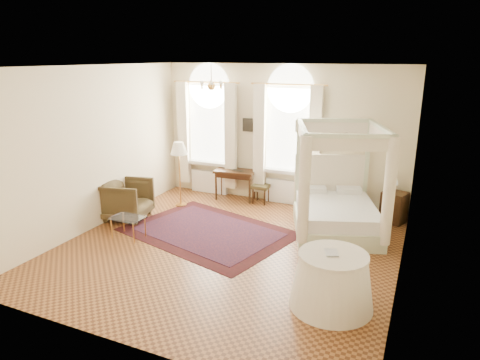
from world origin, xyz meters
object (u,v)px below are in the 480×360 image
at_px(writing_desk, 235,174).
at_px(coffee_table, 128,219).
at_px(nightstand, 394,207).
at_px(armchair, 127,199).
at_px(floor_lamp, 179,152).
at_px(stool, 261,188).
at_px(side_table, 332,281).
at_px(canopy_bed, 336,209).

distance_m(writing_desk, coffee_table, 3.17).
relative_size(nightstand, armchair, 0.70).
distance_m(writing_desk, floor_lamp, 1.55).
height_order(stool, side_table, side_table).
bearing_deg(writing_desk, side_table, -49.49).
relative_size(nightstand, side_table, 0.56).
xyz_separation_m(stool, side_table, (2.55, -3.79, 0.02)).
distance_m(nightstand, armchair, 5.82).
xyz_separation_m(armchair, floor_lamp, (0.62, 1.21, 0.89)).
bearing_deg(stool, coffee_table, -118.38).
bearing_deg(side_table, floor_lamp, 146.24).
bearing_deg(floor_lamp, coffee_table, -88.11).
xyz_separation_m(stool, armchair, (-2.32, -2.16, 0.05)).
xyz_separation_m(armchair, side_table, (4.88, -1.64, -0.03)).
relative_size(nightstand, writing_desk, 0.64).
bearing_deg(stool, canopy_bed, -28.11).
bearing_deg(stool, side_table, -56.05).
height_order(floor_lamp, side_table, floor_lamp).
xyz_separation_m(canopy_bed, side_table, (0.50, -2.70, -0.10)).
xyz_separation_m(nightstand, side_table, (-0.52, -3.79, 0.07)).
bearing_deg(armchair, stool, -59.04).
distance_m(armchair, side_table, 5.14).
bearing_deg(writing_desk, floor_lamp, -136.72).
bearing_deg(side_table, canopy_bed, 100.57).
xyz_separation_m(canopy_bed, floor_lamp, (-3.75, 0.14, 0.82)).
height_order(nightstand, stool, nightstand).
bearing_deg(stool, armchair, -137.11).
height_order(canopy_bed, floor_lamp, canopy_bed).
distance_m(writing_desk, stool, 0.73).
height_order(coffee_table, side_table, side_table).
bearing_deg(canopy_bed, stool, 151.89).
bearing_deg(floor_lamp, canopy_bed, -2.19).
distance_m(canopy_bed, armchair, 4.50).
bearing_deg(nightstand, armchair, -158.22).
xyz_separation_m(stool, coffee_table, (-1.63, -3.02, 0.00)).
xyz_separation_m(canopy_bed, writing_desk, (-2.74, 1.10, 0.14)).
bearing_deg(nightstand, writing_desk, 180.00).
relative_size(canopy_bed, stool, 5.31).
xyz_separation_m(floor_lamp, side_table, (4.25, -2.84, -0.92)).
bearing_deg(coffee_table, nightstand, 32.65).
xyz_separation_m(stool, floor_lamp, (-1.70, -0.95, 0.94)).
bearing_deg(coffee_table, stool, 61.62).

